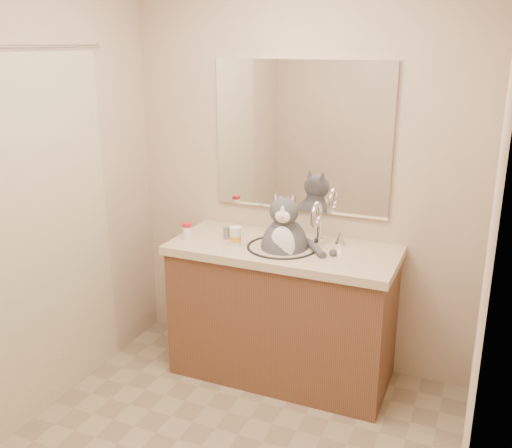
# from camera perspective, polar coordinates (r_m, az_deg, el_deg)

# --- Properties ---
(room) EXTENTS (2.22, 2.52, 2.42)m
(room) POSITION_cam_1_polar(r_m,az_deg,el_deg) (2.40, -5.20, -1.55)
(room) COLOR gray
(room) RESTS_ON ground
(vanity) EXTENTS (1.34, 0.59, 1.12)m
(vanity) POSITION_cam_1_polar(r_m,az_deg,el_deg) (3.51, 2.66, -8.50)
(vanity) COLOR brown
(vanity) RESTS_ON ground
(mirror) EXTENTS (1.10, 0.02, 0.90)m
(mirror) POSITION_cam_1_polar(r_m,az_deg,el_deg) (3.45, 4.48, 8.61)
(mirror) COLOR white
(mirror) RESTS_ON room
(shower_curtain) EXTENTS (0.02, 1.30, 1.93)m
(shower_curtain) POSITION_cam_1_polar(r_m,az_deg,el_deg) (3.14, -21.38, -1.35)
(shower_curtain) COLOR beige
(shower_curtain) RESTS_ON ground
(cat) EXTENTS (0.45, 0.36, 0.55)m
(cat) POSITION_cam_1_polar(r_m,az_deg,el_deg) (3.32, 2.87, -2.07)
(cat) COLOR #4B4B50
(cat) RESTS_ON vanity
(pill_bottle_redcap) EXTENTS (0.06, 0.06, 0.10)m
(pill_bottle_redcap) POSITION_cam_1_polar(r_m,az_deg,el_deg) (3.49, -6.91, -0.67)
(pill_bottle_redcap) COLOR white
(pill_bottle_redcap) RESTS_ON vanity
(pill_bottle_orange) EXTENTS (0.09, 0.09, 0.11)m
(pill_bottle_orange) POSITION_cam_1_polar(r_m,az_deg,el_deg) (3.34, -2.06, -1.30)
(pill_bottle_orange) COLOR white
(pill_bottle_orange) RESTS_ON vanity
(grey_canister) EXTENTS (0.06, 0.06, 0.07)m
(grey_canister) POSITION_cam_1_polar(r_m,az_deg,el_deg) (3.47, -2.92, -0.90)
(grey_canister) COLOR gray
(grey_canister) RESTS_ON vanity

